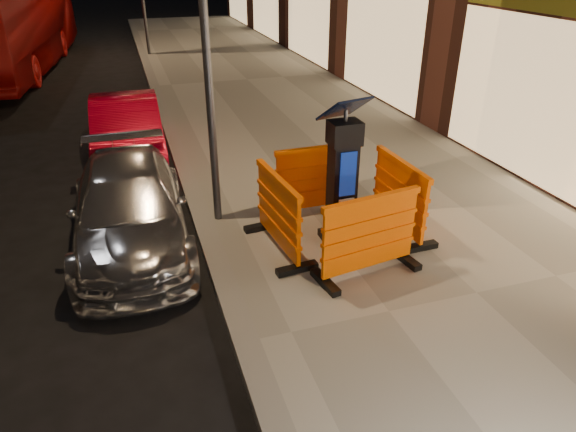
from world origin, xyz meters
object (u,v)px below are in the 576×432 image
object	(u,v)px
barrier_bldgside	(399,196)
car_silver	(135,242)
parking_kiosk	(342,176)
barrier_kerbside	(278,214)
barrier_back	(318,180)
car_red	(132,159)
bus_doubledecker	(18,70)
barrier_front	(369,236)

from	to	relation	value
barrier_bldgside	car_silver	distance (m)	4.11
parking_kiosk	barrier_kerbside	xyz separation A→B (m)	(-0.95, 0.00, -0.45)
barrier_back	car_red	size ratio (longest dim) A/B	0.37
parking_kiosk	barrier_bldgside	xyz separation A→B (m)	(0.95, 0.00, -0.45)
barrier_kerbside	bus_doubledecker	xyz separation A→B (m)	(-5.49, 15.35, -0.72)
parking_kiosk	barrier_front	bearing A→B (deg)	-93.97
barrier_bldgside	bus_doubledecker	world-z (taller)	bus_doubledecker
barrier_back	barrier_bldgside	world-z (taller)	same
car_silver	parking_kiosk	bearing A→B (deg)	-19.78
barrier_front	car_silver	xyz separation A→B (m)	(-2.94, 2.05, -0.72)
barrier_back	bus_doubledecker	size ratio (longest dim) A/B	0.12
barrier_kerbside	bus_doubledecker	distance (m)	16.31
barrier_front	barrier_back	distance (m)	1.90
barrier_back	bus_doubledecker	distance (m)	15.79
car_red	parking_kiosk	bearing A→B (deg)	-58.55
barrier_bldgside	car_red	size ratio (longest dim) A/B	0.37
parking_kiosk	bus_doubledecker	world-z (taller)	parking_kiosk
parking_kiosk	car_silver	distance (m)	3.35
parking_kiosk	barrier_bldgside	world-z (taller)	parking_kiosk
barrier_bldgside	bus_doubledecker	size ratio (longest dim) A/B	0.12
barrier_kerbside	parking_kiosk	bearing A→B (deg)	-95.97
bus_doubledecker	car_silver	bearing A→B (deg)	-71.23
barrier_front	parking_kiosk	bearing A→B (deg)	81.03
barrier_front	car_red	world-z (taller)	barrier_front
parking_kiosk	barrier_front	size ratio (longest dim) A/B	1.40
barrier_back	barrier_bldgside	distance (m)	1.34
barrier_bldgside	barrier_front	bearing A→B (deg)	133.03
car_red	bus_doubledecker	bearing A→B (deg)	109.25
barrier_bldgside	bus_doubledecker	distance (m)	17.05
barrier_kerbside	car_red	xyz separation A→B (m)	(-1.88, 4.73, -0.72)
parking_kiosk	bus_doubledecker	distance (m)	16.68
bus_doubledecker	barrier_back	bearing A→B (deg)	-60.91
bus_doubledecker	barrier_kerbside	bearing A→B (deg)	-65.33
parking_kiosk	barrier_kerbside	bearing A→B (deg)	176.03
parking_kiosk	car_red	bearing A→B (deg)	116.98
barrier_kerbside	barrier_bldgside	size ratio (longest dim) A/B	1.00
car_red	barrier_front	bearing A→B (deg)	-62.97
barrier_kerbside	barrier_front	bearing A→B (deg)	-140.97
barrier_front	barrier_kerbside	distance (m)	1.34
barrier_bldgside	bus_doubledecker	xyz separation A→B (m)	(-7.39, 15.35, -0.72)
barrier_back	barrier_kerbside	size ratio (longest dim) A/B	1.00
barrier_back	car_red	world-z (taller)	barrier_back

